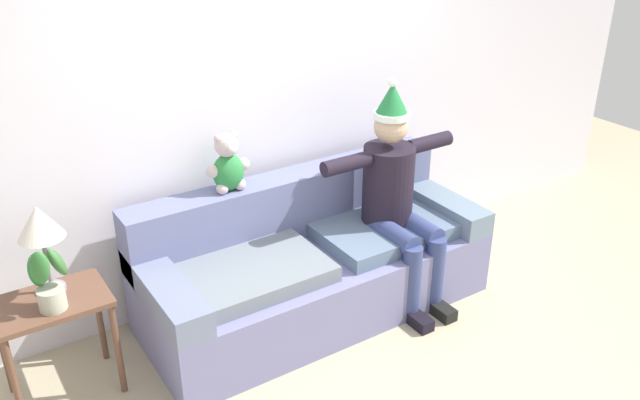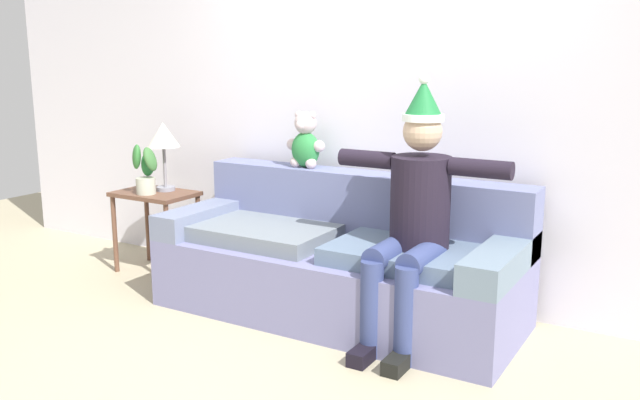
# 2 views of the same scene
# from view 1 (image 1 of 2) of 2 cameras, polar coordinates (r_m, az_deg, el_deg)

# --- Properties ---
(ground_plane) EXTENTS (10.00, 10.00, 0.00)m
(ground_plane) POSITION_cam_1_polar(r_m,az_deg,el_deg) (3.94, 7.67, -16.06)
(ground_plane) COLOR tan
(back_wall) EXTENTS (7.00, 0.10, 2.70)m
(back_wall) POSITION_cam_1_polar(r_m,az_deg,el_deg) (4.40, -4.50, 9.07)
(back_wall) COLOR silver
(back_wall) RESTS_ON ground_plane
(couch) EXTENTS (2.27, 0.91, 0.87)m
(couch) POSITION_cam_1_polar(r_m,az_deg,el_deg) (4.39, -0.68, -5.41)
(couch) COLOR slate
(couch) RESTS_ON ground_plane
(person_seated) EXTENTS (1.02, 0.77, 1.52)m
(person_seated) POSITION_cam_1_polar(r_m,az_deg,el_deg) (4.36, 6.62, 0.58)
(person_seated) COLOR black
(person_seated) RESTS_ON ground_plane
(teddy_bear) EXTENTS (0.29, 0.17, 0.38)m
(teddy_bear) POSITION_cam_1_polar(r_m,az_deg,el_deg) (4.11, -7.91, 3.01)
(teddy_bear) COLOR #2B813E
(teddy_bear) RESTS_ON couch
(side_table) EXTENTS (0.59, 0.40, 0.62)m
(side_table) POSITION_cam_1_polar(r_m,az_deg,el_deg) (3.87, -21.92, -9.30)
(side_table) COLOR brown
(side_table) RESTS_ON ground_plane
(table_lamp) EXTENTS (0.24, 0.24, 0.51)m
(table_lamp) POSITION_cam_1_polar(r_m,az_deg,el_deg) (3.69, -22.95, -2.10)
(table_lamp) COLOR gray
(table_lamp) RESTS_ON side_table
(potted_plant) EXTENTS (0.22, 0.22, 0.37)m
(potted_plant) POSITION_cam_1_polar(r_m,az_deg,el_deg) (3.65, -22.35, -6.40)
(potted_plant) COLOR #B3B5A0
(potted_plant) RESTS_ON side_table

